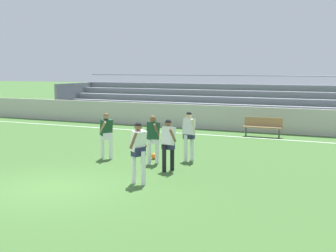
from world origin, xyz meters
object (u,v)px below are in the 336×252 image
Objects in this scene: bench_near_wall_gap at (263,125)px; player_dark_wide_right at (153,135)px; player_white_wide_left at (189,132)px; player_dark_overlapping at (106,132)px; player_white_deep_cover at (138,147)px; soccer_ball at (154,156)px; player_white_dropping_back at (168,141)px; bleacher_stand at (259,104)px.

player_dark_wide_right reaches higher than bench_near_wall_gap.
player_white_wide_left reaches higher than player_dark_overlapping.
player_white_deep_cover is (0.93, -2.63, 0.07)m from player_dark_wide_right.
player_white_wide_left is 7.72× the size of soccer_ball.
player_dark_overlapping is at bearing -157.26° from soccer_ball.
player_white_dropping_back is at bearing -87.99° from player_white_wide_left.
player_white_deep_cover is 7.79× the size of soccer_ball.
player_white_deep_cover is (2.80, -2.70, 0.07)m from player_dark_overlapping.
bleacher_stand is 4.92m from bench_near_wall_gap.
player_white_deep_cover is 1.86m from player_white_dropping_back.
player_dark_wide_right is 7.34× the size of soccer_ball.
player_dark_wide_right is (-0.87, -0.98, -0.06)m from player_white_wide_left.
soccer_ball is (-1.20, -0.26, -0.90)m from player_white_wide_left.
player_white_wide_left is 1.76m from player_white_dropping_back.
soccer_ball is at bearing 110.57° from player_white_deep_cover.
player_dark_wide_right is at bearing -65.17° from soccer_ball.
bench_near_wall_gap is 1.06× the size of player_white_wide_left.
bench_near_wall_gap is 8.48m from player_dark_overlapping.
soccer_ball is (-0.33, 0.72, -0.85)m from player_dark_wide_right.
soccer_ball is at bearing 114.83° from player_dark_wide_right.
player_dark_overlapping is 1.00× the size of player_white_dropping_back.
player_dark_wide_right is 2.79m from player_white_deep_cover.
bleacher_stand is 11.76m from soccer_ball.
bleacher_stand reaches higher than player_dark_wide_right.
player_dark_overlapping is (-2.13, -12.34, -0.22)m from bleacher_stand.
soccer_ball is at bearing 22.74° from player_dark_overlapping.
bleacher_stand is 15.87× the size of player_dark_overlapping.
player_dark_overlapping is (-2.75, -0.91, -0.06)m from player_white_wide_left.
player_white_wide_left reaches higher than player_dark_wide_right.
player_white_wide_left is at bearing 90.84° from player_white_deep_cover.
bleacher_stand is at bearing 88.81° from player_dark_wide_right.
player_dark_wide_right is 1.00× the size of player_white_dropping_back.
player_white_dropping_back reaches higher than soccer_ball.
player_white_wide_left is at bearing 18.25° from player_dark_overlapping.
player_dark_overlapping is (-1.88, 0.07, 0.00)m from player_dark_wide_right.
player_white_dropping_back is (-0.77, -8.53, 0.41)m from bench_near_wall_gap.
player_dark_wide_right reaches higher than soccer_ball.
bench_near_wall_gap is 7.95m from player_dark_wide_right.
bench_near_wall_gap is 10.42m from player_white_deep_cover.
player_dark_overlapping is 1.88m from soccer_ball.
bleacher_stand reaches higher than soccer_ball.
bench_near_wall_gap is 1.12× the size of player_white_dropping_back.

